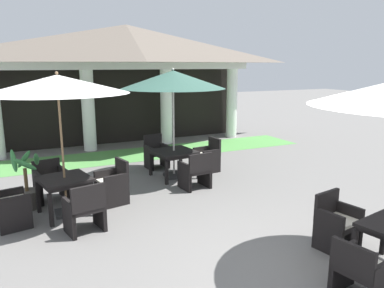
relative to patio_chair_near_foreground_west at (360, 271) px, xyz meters
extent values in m
plane|color=slate|center=(-0.08, 0.67, -0.39)|extent=(60.00, 60.00, 0.00)
cylinder|color=white|center=(-1.47, 9.75, 0.95)|extent=(0.42, 0.42, 2.69)
cylinder|color=white|center=(1.31, 9.75, 0.95)|extent=(0.42, 0.42, 2.69)
cylinder|color=white|center=(4.08, 9.75, 0.95)|extent=(0.42, 0.42, 2.69)
cube|color=white|center=(-0.08, 9.75, 2.42)|extent=(9.13, 0.70, 0.24)
pyramid|color=#665B51|center=(-0.08, 9.75, 3.15)|extent=(9.53, 2.96, 1.23)
cube|color=black|center=(-0.08, 10.65, 0.95)|extent=(8.93, 0.16, 2.69)
cube|color=#519347|center=(-0.08, 8.48, -0.39)|extent=(11.33, 1.83, 0.01)
cube|color=black|center=(0.46, 0.51, -0.08)|extent=(0.08, 0.08, 0.62)
cube|color=black|center=(1.28, 0.66, -0.08)|extent=(0.08, 0.08, 0.62)
cube|color=black|center=(0.03, 0.01, 0.02)|extent=(0.61, 0.64, 0.07)
cube|color=silver|center=(0.03, 0.01, 0.08)|extent=(0.56, 0.58, 0.05)
cube|color=black|center=(-0.20, -0.04, 0.23)|extent=(0.16, 0.55, 0.36)
cube|color=black|center=(-0.01, 0.26, -0.08)|extent=(0.52, 0.15, 0.61)
cube|color=black|center=(0.08, -0.25, -0.08)|extent=(0.52, 0.15, 0.61)
cube|color=black|center=(0.21, 0.29, -0.20)|extent=(0.07, 0.07, 0.37)
cube|color=black|center=(-0.24, 0.21, -0.20)|extent=(0.07, 0.07, 0.37)
cube|color=black|center=(0.78, 1.09, 0.02)|extent=(0.65, 0.60, 0.07)
cube|color=silver|center=(0.78, 1.09, 0.08)|extent=(0.59, 0.55, 0.05)
cube|color=black|center=(0.74, 1.32, 0.27)|extent=(0.57, 0.16, 0.44)
cube|color=black|center=(1.04, 1.14, -0.06)|extent=(0.15, 0.51, 0.67)
cube|color=black|center=(0.52, 1.04, -0.06)|extent=(0.15, 0.51, 0.67)
cube|color=black|center=(1.07, 0.91, -0.20)|extent=(0.07, 0.07, 0.37)
cube|color=black|center=(0.57, 0.82, -0.20)|extent=(0.07, 0.07, 0.37)
cube|color=black|center=(0.99, 1.36, -0.20)|extent=(0.07, 0.07, 0.37)
cube|color=black|center=(0.49, 1.27, -0.20)|extent=(0.07, 0.07, 0.37)
cube|color=black|center=(-0.08, 5.71, 0.29)|extent=(1.08, 1.08, 0.05)
cube|color=black|center=(-0.08, 5.71, 0.22)|extent=(0.99, 0.99, 0.08)
cube|color=black|center=(-0.48, 5.21, -0.10)|extent=(0.08, 0.08, 0.58)
cube|color=black|center=(0.42, 5.30, -0.10)|extent=(0.08, 0.08, 0.58)
cube|color=black|center=(-0.58, 6.11, -0.10)|extent=(0.08, 0.08, 0.58)
cube|color=black|center=(0.33, 6.20, -0.10)|extent=(0.08, 0.08, 0.58)
cube|color=#2D2D2D|center=(-0.08, 5.71, -0.35)|extent=(0.45, 0.45, 0.09)
cylinder|color=beige|center=(-0.08, 5.71, 0.83)|extent=(0.05, 0.05, 2.45)
cone|color=#33594C|center=(-0.08, 5.71, 2.10)|extent=(2.58, 2.58, 0.44)
sphere|color=beige|center=(-0.08, 5.71, 2.35)|extent=(0.06, 0.06, 0.06)
cube|color=black|center=(0.03, 4.70, 0.03)|extent=(0.66, 0.61, 0.07)
cube|color=silver|center=(0.03, 4.70, 0.09)|extent=(0.61, 0.56, 0.05)
cube|color=black|center=(0.05, 4.45, 0.28)|extent=(0.61, 0.12, 0.43)
cube|color=black|center=(-0.25, 4.67, -0.07)|extent=(0.12, 0.55, 0.65)
cube|color=black|center=(0.31, 4.73, -0.07)|extent=(0.12, 0.55, 0.65)
cube|color=black|center=(-0.27, 4.92, -0.20)|extent=(0.06, 0.06, 0.38)
cube|color=black|center=(0.28, 4.98, -0.20)|extent=(0.06, 0.06, 0.38)
cube|color=black|center=(-0.22, 4.43, -0.20)|extent=(0.06, 0.06, 0.38)
cube|color=black|center=(0.33, 4.49, -0.20)|extent=(0.06, 0.06, 0.38)
cube|color=black|center=(-0.18, 6.71, 0.04)|extent=(0.60, 0.57, 0.07)
cube|color=silver|center=(-0.18, 6.71, 0.10)|extent=(0.55, 0.53, 0.05)
cube|color=black|center=(-0.21, 6.94, 0.30)|extent=(0.55, 0.12, 0.46)
cube|color=black|center=(0.07, 6.73, -0.06)|extent=(0.11, 0.52, 0.65)
cube|color=black|center=(-0.44, 6.68, -0.06)|extent=(0.11, 0.52, 0.65)
cube|color=black|center=(0.08, 6.50, -0.19)|extent=(0.06, 0.06, 0.39)
cube|color=black|center=(-0.40, 6.45, -0.19)|extent=(0.06, 0.06, 0.39)
cube|color=black|center=(0.03, 6.96, -0.19)|extent=(0.06, 0.06, 0.39)
cube|color=black|center=(-0.45, 6.91, -0.19)|extent=(0.06, 0.06, 0.39)
cube|color=black|center=(0.92, 5.81, 0.02)|extent=(0.61, 0.58, 0.07)
cube|color=silver|center=(0.92, 5.81, 0.08)|extent=(0.56, 0.53, 0.05)
cube|color=black|center=(1.18, 5.84, 0.29)|extent=(0.11, 0.53, 0.46)
cube|color=black|center=(0.95, 5.57, -0.07)|extent=(0.56, 0.12, 0.64)
cube|color=black|center=(0.90, 6.05, -0.07)|extent=(0.56, 0.12, 0.64)
cube|color=black|center=(0.70, 5.55, -0.20)|extent=(0.06, 0.06, 0.38)
cube|color=black|center=(0.65, 6.02, -0.20)|extent=(0.06, 0.06, 0.38)
cube|color=black|center=(1.20, 5.61, -0.20)|extent=(0.06, 0.06, 0.38)
cube|color=black|center=(1.15, 6.07, -0.20)|extent=(0.06, 0.06, 0.38)
cube|color=black|center=(-2.90, 4.36, 0.33)|extent=(1.05, 1.05, 0.05)
cube|color=black|center=(-2.90, 4.36, 0.27)|extent=(0.96, 0.96, 0.07)
cube|color=black|center=(-3.22, 3.87, -0.08)|extent=(0.08, 0.08, 0.62)
cube|color=black|center=(-2.42, 4.04, -0.08)|extent=(0.08, 0.08, 0.62)
cube|color=black|center=(-3.39, 4.67, -0.08)|extent=(0.08, 0.08, 0.62)
cube|color=black|center=(-2.59, 4.84, -0.08)|extent=(0.08, 0.08, 0.62)
cube|color=#2D2D2D|center=(-2.90, 4.36, -0.36)|extent=(0.43, 0.43, 0.06)
cylinder|color=olive|center=(-2.90, 4.36, 0.85)|extent=(0.04, 0.04, 2.47)
cone|color=white|center=(-2.90, 4.36, 2.11)|extent=(2.60, 2.60, 0.34)
sphere|color=olive|center=(-2.90, 4.36, 2.31)|extent=(0.06, 0.06, 0.06)
cube|color=black|center=(-1.97, 4.55, 0.04)|extent=(0.64, 0.63, 0.07)
cube|color=silver|center=(-1.97, 4.55, 0.10)|extent=(0.59, 0.58, 0.05)
cube|color=black|center=(-1.72, 4.60, 0.30)|extent=(0.17, 0.53, 0.45)
cube|color=black|center=(-1.92, 4.31, -0.05)|extent=(0.54, 0.17, 0.67)
cube|color=black|center=(-2.02, 4.79, -0.05)|extent=(0.54, 0.17, 0.67)
cube|color=black|center=(-2.16, 4.27, -0.19)|extent=(0.07, 0.07, 0.40)
cube|color=black|center=(-2.25, 4.73, -0.19)|extent=(0.07, 0.07, 0.40)
cube|color=black|center=(-1.68, 4.37, -0.19)|extent=(0.07, 0.07, 0.40)
cube|color=black|center=(-1.78, 4.83, -0.19)|extent=(0.07, 0.07, 0.40)
cube|color=black|center=(-2.71, 3.42, 0.03)|extent=(0.68, 0.61, 0.07)
cube|color=silver|center=(-2.71, 3.42, 0.09)|extent=(0.62, 0.56, 0.05)
cube|color=black|center=(-2.66, 3.20, 0.29)|extent=(0.59, 0.18, 0.44)
cube|color=black|center=(-2.98, 3.36, -0.07)|extent=(0.16, 0.50, 0.64)
cube|color=black|center=(-2.44, 3.48, -0.07)|extent=(0.16, 0.50, 0.64)
cube|color=black|center=(-3.02, 3.58, -0.20)|extent=(0.07, 0.07, 0.39)
cube|color=black|center=(-2.49, 3.69, -0.20)|extent=(0.07, 0.07, 0.39)
cube|color=black|center=(-2.93, 3.15, -0.20)|extent=(0.07, 0.07, 0.39)
cube|color=black|center=(-2.41, 3.26, -0.20)|extent=(0.07, 0.07, 0.39)
cube|color=black|center=(-3.84, 4.16, 0.03)|extent=(0.63, 0.64, 0.07)
cube|color=silver|center=(-3.84, 4.16, 0.09)|extent=(0.58, 0.59, 0.05)
cube|color=black|center=(-3.89, 4.41, -0.07)|extent=(0.53, 0.17, 0.64)
cube|color=black|center=(-3.79, 3.91, -0.07)|extent=(0.53, 0.17, 0.64)
cube|color=black|center=(-3.66, 4.45, -0.20)|extent=(0.07, 0.07, 0.39)
cube|color=black|center=(-3.56, 3.97, -0.20)|extent=(0.07, 0.07, 0.39)
cube|color=black|center=(-4.02, 3.87, -0.20)|extent=(0.07, 0.07, 0.39)
cube|color=black|center=(-3.10, 5.29, 0.03)|extent=(0.68, 0.65, 0.07)
cube|color=silver|center=(-3.10, 5.29, 0.09)|extent=(0.62, 0.60, 0.05)
cube|color=black|center=(-3.15, 5.54, 0.26)|extent=(0.58, 0.18, 0.38)
cube|color=black|center=(-2.83, 5.35, -0.05)|extent=(0.17, 0.55, 0.68)
cube|color=black|center=(-3.36, 5.24, -0.05)|extent=(0.17, 0.55, 0.68)
cube|color=black|center=(-2.79, 5.11, -0.20)|extent=(0.07, 0.07, 0.39)
cube|color=black|center=(-3.30, 5.00, -0.20)|extent=(0.07, 0.07, 0.39)
cube|color=black|center=(-2.89, 5.59, -0.20)|extent=(0.07, 0.07, 0.39)
cube|color=black|center=(-3.40, 5.48, -0.20)|extent=(0.07, 0.07, 0.39)
cylinder|color=#47423D|center=(-3.57, 5.02, -0.21)|extent=(0.46, 0.46, 0.36)
cylinder|color=brown|center=(-3.57, 5.02, 0.21)|extent=(0.07, 0.07, 0.47)
ellipsoid|color=#387F42|center=(-3.35, 5.01, 0.61)|extent=(0.13, 0.52, 0.41)
ellipsoid|color=#387F42|center=(-3.57, 5.14, 0.60)|extent=(0.32, 0.11, 0.38)
ellipsoid|color=#387F42|center=(-3.75, 4.99, 0.63)|extent=(0.16, 0.45, 0.44)
ellipsoid|color=#387F42|center=(-3.56, 4.82, 0.57)|extent=(0.45, 0.13, 0.34)
camera|label=1|loc=(-3.60, -2.80, 2.46)|focal=34.62mm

